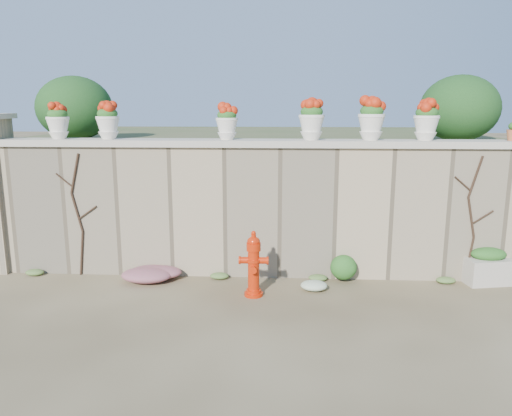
{
  "coord_description": "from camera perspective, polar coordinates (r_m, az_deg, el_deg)",
  "views": [
    {
      "loc": [
        0.46,
        -5.69,
        2.65
      ],
      "look_at": [
        0.07,
        1.4,
        1.14
      ],
      "focal_mm": 35.0,
      "sensor_mm": 36.0,
      "label": 1
    }
  ],
  "objects": [
    {
      "name": "ground",
      "position": [
        6.29,
        -1.36,
        -12.88
      ],
      "size": [
        80.0,
        80.0,
        0.0
      ],
      "primitive_type": "plane",
      "color": "#4A3D25",
      "rests_on": "ground"
    },
    {
      "name": "stone_wall",
      "position": [
        7.69,
        -0.33,
        -0.39
      ],
      "size": [
        8.0,
        0.4,
        2.0
      ],
      "primitive_type": "cube",
      "color": "#9B8767",
      "rests_on": "ground"
    },
    {
      "name": "wall_cap",
      "position": [
        7.53,
        -0.34,
        7.44
      ],
      "size": [
        8.1,
        0.52,
        0.1
      ],
      "primitive_type": "cube",
      "color": "#BDB4A0",
      "rests_on": "stone_wall"
    },
    {
      "name": "raised_fill",
      "position": [
        10.83,
        0.71,
        3.23
      ],
      "size": [
        9.0,
        6.0,
        2.0
      ],
      "primitive_type": "cube",
      "color": "#384C23",
      "rests_on": "ground"
    },
    {
      "name": "back_shrub_left",
      "position": [
        9.43,
        -20.02,
        10.69
      ],
      "size": [
        1.3,
        1.3,
        1.1
      ],
      "primitive_type": "ellipsoid",
      "color": "#143814",
      "rests_on": "raised_fill"
    },
    {
      "name": "back_shrub_right",
      "position": [
        9.18,
        22.25,
        10.5
      ],
      "size": [
        1.3,
        1.3,
        1.1
      ],
      "primitive_type": "ellipsoid",
      "color": "#143814",
      "rests_on": "raised_fill"
    },
    {
      "name": "vine_left",
      "position": [
        8.09,
        -19.69,
        -0.54
      ],
      "size": [
        0.6,
        0.04,
        1.91
      ],
      "color": "black",
      "rests_on": "ground"
    },
    {
      "name": "vine_right",
      "position": [
        7.95,
        23.45,
        -1.04
      ],
      "size": [
        0.6,
        0.04,
        1.91
      ],
      "color": "black",
      "rests_on": "ground"
    },
    {
      "name": "fire_hydrant",
      "position": [
        6.92,
        -0.28,
        -6.38
      ],
      "size": [
        0.39,
        0.28,
        0.92
      ],
      "rotation": [
        0.0,
        0.0,
        0.01
      ],
      "color": "red",
      "rests_on": "ground"
    },
    {
      "name": "planter_box",
      "position": [
        8.21,
        24.93,
        -6.11
      ],
      "size": [
        0.72,
        0.5,
        0.55
      ],
      "rotation": [
        0.0,
        0.0,
        0.19
      ],
      "color": "#BDB4A0",
      "rests_on": "ground"
    },
    {
      "name": "green_shrub",
      "position": [
        7.6,
        10.26,
        -6.53
      ],
      "size": [
        0.54,
        0.49,
        0.52
      ],
      "primitive_type": "ellipsoid",
      "color": "#1E5119",
      "rests_on": "ground"
    },
    {
      "name": "magenta_clump",
      "position": [
        7.74,
        -11.59,
        -7.24
      ],
      "size": [
        0.98,
        0.65,
        0.26
      ],
      "primitive_type": "ellipsoid",
      "color": "#BF2676",
      "rests_on": "ground"
    },
    {
      "name": "white_flowers",
      "position": [
        7.28,
        7.01,
        -8.7
      ],
      "size": [
        0.49,
        0.39,
        0.17
      ],
      "primitive_type": "ellipsoid",
      "color": "white",
      "rests_on": "ground"
    },
    {
      "name": "urn_pot_0",
      "position": [
        8.25,
        -21.71,
        9.19
      ],
      "size": [
        0.34,
        0.34,
        0.54
      ],
      "color": "silver",
      "rests_on": "wall_cap"
    },
    {
      "name": "urn_pot_1",
      "position": [
        7.96,
        -16.58,
        9.52
      ],
      "size": [
        0.35,
        0.35,
        0.55
      ],
      "color": "silver",
      "rests_on": "wall_cap"
    },
    {
      "name": "urn_pot_2",
      "position": [
        7.55,
        -3.35,
        9.77
      ],
      "size": [
        0.33,
        0.33,
        0.52
      ],
      "color": "silver",
      "rests_on": "wall_cap"
    },
    {
      "name": "urn_pot_3",
      "position": [
        7.51,
        6.37,
        9.99
      ],
      "size": [
        0.38,
        0.38,
        0.6
      ],
      "color": "silver",
      "rests_on": "wall_cap"
    },
    {
      "name": "urn_pot_4",
      "position": [
        7.6,
        13.05,
        9.85
      ],
      "size": [
        0.39,
        0.39,
        0.61
      ],
      "color": "silver",
      "rests_on": "wall_cap"
    },
    {
      "name": "urn_pot_5",
      "position": [
        7.78,
        18.89,
        9.44
      ],
      "size": [
        0.37,
        0.37,
        0.58
      ],
      "color": "silver",
      "rests_on": "wall_cap"
    }
  ]
}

